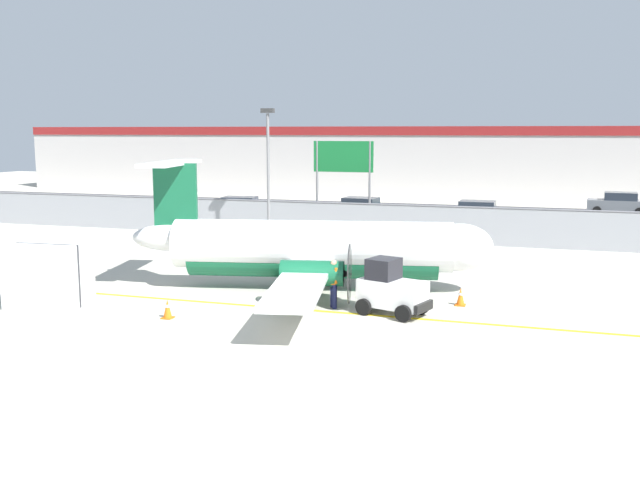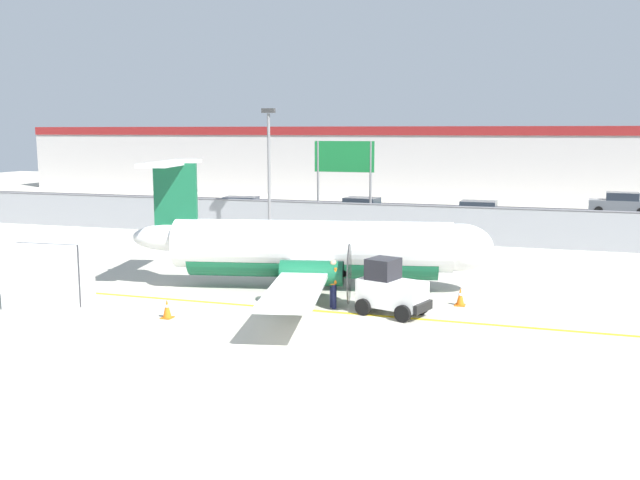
% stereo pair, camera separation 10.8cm
% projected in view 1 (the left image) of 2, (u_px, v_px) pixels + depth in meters
% --- Properties ---
extents(ground_plane, '(140.00, 140.00, 0.01)m').
position_uv_depth(ground_plane, '(320.00, 311.00, 24.25)').
color(ground_plane, '#B7B2A3').
extents(perimeter_fence, '(98.00, 0.10, 2.10)m').
position_uv_depth(perimeter_fence, '(407.00, 222.00, 39.17)').
color(perimeter_fence, gray).
rests_on(perimeter_fence, ground).
extents(parking_lot_strip, '(98.00, 17.00, 0.12)m').
position_uv_depth(parking_lot_strip, '(437.00, 217.00, 50.17)').
color(parking_lot_strip, '#38383A').
rests_on(parking_lot_strip, ground).
extents(background_building, '(91.00, 8.10, 6.50)m').
position_uv_depth(background_building, '(466.00, 161.00, 67.12)').
color(background_building, '#BCB7B2').
rests_on(background_building, ground).
extents(commuter_airplane, '(13.93, 16.00, 4.92)m').
position_uv_depth(commuter_airplane, '(319.00, 249.00, 27.27)').
color(commuter_airplane, white).
rests_on(commuter_airplane, ground).
extents(baggage_tug, '(2.56, 1.95, 1.88)m').
position_uv_depth(baggage_tug, '(391.00, 290.00, 23.68)').
color(baggage_tug, silver).
rests_on(baggage_tug, ground).
extents(ground_crew_worker, '(0.48, 0.49, 1.70)m').
position_uv_depth(ground_crew_worker, '(334.00, 281.00, 24.56)').
color(ground_crew_worker, '#191E4C').
rests_on(ground_crew_worker, ground).
extents(cargo_container, '(2.51, 2.13, 2.20)m').
position_uv_depth(cargo_container, '(48.00, 275.00, 24.86)').
color(cargo_container, silver).
rests_on(cargo_container, ground).
extents(traffic_cone_near_left, '(0.36, 0.36, 0.64)m').
position_uv_depth(traffic_cone_near_left, '(461.00, 297.00, 24.99)').
color(traffic_cone_near_left, orange).
rests_on(traffic_cone_near_left, ground).
extents(traffic_cone_near_right, '(0.36, 0.36, 0.64)m').
position_uv_depth(traffic_cone_near_right, '(167.00, 309.00, 23.28)').
color(traffic_cone_near_right, orange).
rests_on(traffic_cone_near_right, ground).
extents(parked_car_0, '(4.39, 2.43, 1.58)m').
position_uv_depth(parked_car_0, '(238.00, 209.00, 48.09)').
color(parked_car_0, navy).
rests_on(parked_car_0, parking_lot_strip).
extents(parked_car_1, '(4.37, 2.39, 1.58)m').
position_uv_depth(parked_car_1, '(362.00, 210.00, 47.44)').
color(parked_car_1, '#19662D').
rests_on(parked_car_1, parking_lot_strip).
extents(parked_car_2, '(4.26, 2.13, 1.58)m').
position_uv_depth(parked_car_2, '(479.00, 214.00, 45.10)').
color(parked_car_2, silver).
rests_on(parked_car_2, parking_lot_strip).
extents(parked_car_3, '(4.30, 2.22, 1.58)m').
position_uv_depth(parked_car_3, '(619.00, 203.00, 51.56)').
color(parked_car_3, slate).
rests_on(parked_car_3, parking_lot_strip).
extents(apron_light_pole, '(0.70, 0.30, 7.27)m').
position_uv_depth(apron_light_pole, '(268.00, 164.00, 38.30)').
color(apron_light_pole, slate).
rests_on(apron_light_pole, ground).
extents(highway_sign, '(3.60, 0.14, 5.50)m').
position_uv_depth(highway_sign, '(343.00, 165.00, 41.62)').
color(highway_sign, slate).
rests_on(highway_sign, ground).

